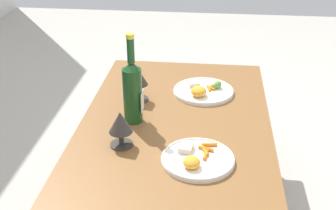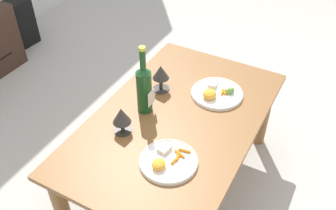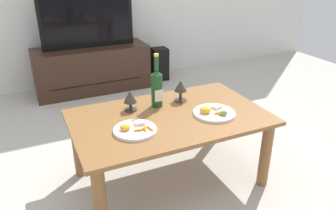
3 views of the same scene
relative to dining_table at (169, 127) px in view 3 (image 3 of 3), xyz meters
name	(u,v)px [view 3 (image 3 of 3)]	position (x,y,z in m)	size (l,w,h in m)	color
ground_plane	(169,178)	(0.00, 0.00, -0.40)	(6.40, 6.40, 0.00)	#B7B2A8
dining_table	(169,127)	(0.00, 0.00, 0.00)	(1.19, 0.74, 0.48)	brown
tv_stand	(92,69)	(-0.08, 1.83, -0.15)	(1.21, 0.44, 0.49)	#382319
tv_screen	(87,18)	(-0.08, 1.82, 0.40)	(0.96, 0.05, 0.61)	black
floor_speaker	(160,64)	(0.73, 1.83, -0.20)	(0.18, 0.18, 0.38)	black
wine_bottle	(157,87)	(-0.01, 0.16, 0.22)	(0.07, 0.07, 0.35)	#19471E
goblet_left	(130,98)	(-0.19, 0.17, 0.17)	(0.08, 0.08, 0.13)	#38332D
goblet_right	(181,87)	(0.16, 0.17, 0.18)	(0.09, 0.09, 0.15)	#38332D
dinner_plate_left	(135,129)	(-0.26, -0.10, 0.09)	(0.25, 0.25, 0.05)	white
dinner_plate_right	(214,112)	(0.26, -0.10, 0.09)	(0.27, 0.27, 0.05)	white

